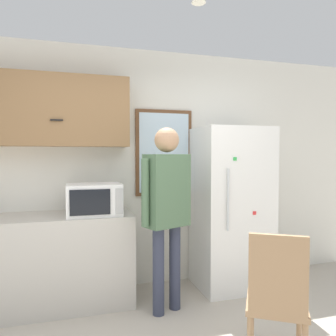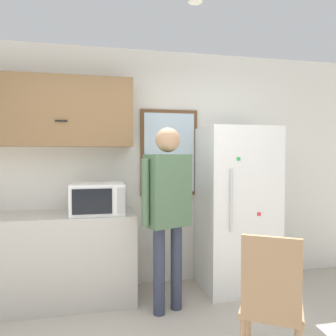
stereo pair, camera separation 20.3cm
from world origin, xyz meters
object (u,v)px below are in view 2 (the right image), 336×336
object	(u,v)px
microwave	(97,199)
refrigerator	(236,208)
person	(168,200)
chair	(271,300)

from	to	relation	value
microwave	refrigerator	size ratio (longest dim) A/B	0.29
microwave	person	distance (m)	0.74
chair	refrigerator	bearing A→B (deg)	-72.99
person	chair	bearing A→B (deg)	-87.87
microwave	refrigerator	distance (m)	1.54
microwave	refrigerator	world-z (taller)	refrigerator
person	refrigerator	size ratio (longest dim) A/B	0.97
person	refrigerator	xyz separation A→B (m)	(0.87, 0.39, -0.17)
microwave	refrigerator	bearing A→B (deg)	1.68
microwave	refrigerator	xyz separation A→B (m)	(1.53, 0.04, -0.16)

